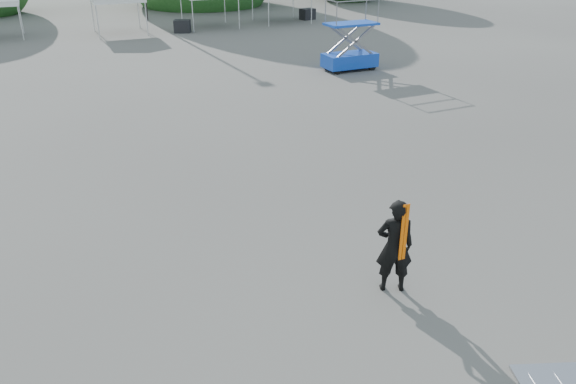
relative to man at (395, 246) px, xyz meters
name	(u,v)px	position (x,y,z in m)	size (l,w,h in m)	color
ground	(278,234)	(-1.15, 2.71, -0.92)	(120.00, 120.00, 0.00)	#474442
man	(395,246)	(0.00, 0.00, 0.00)	(0.79, 0.66, 1.84)	black
scissor_lift	(351,35)	(7.77, 15.76, 0.68)	(2.49, 1.31, 3.17)	#0B4795
crate_mid	(182,26)	(3.01, 28.87, -0.54)	(0.99, 0.77, 0.77)	black
crate_east	(307,14)	(12.56, 30.72, -0.54)	(0.97, 0.75, 0.75)	black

